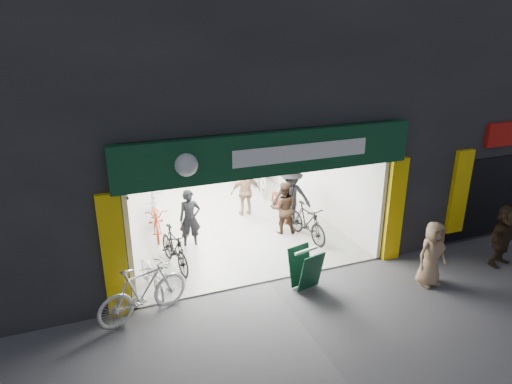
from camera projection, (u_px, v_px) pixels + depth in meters
ground at (269, 282)px, 10.35m from camera, size 60.00×60.00×0.00m
building at (233, 66)px, 13.52m from camera, size 17.00×10.27×8.00m
bike_left_front at (152, 274)px, 9.88m from camera, size 0.77×1.65×0.84m
bike_left_midfront at (174, 248)px, 10.79m from camera, size 0.74×1.75×1.02m
bike_left_midback at (157, 220)px, 12.50m from camera, size 0.77×1.76×0.90m
bike_left_back at (153, 203)px, 13.61m from camera, size 0.56×1.66×0.98m
bike_right_front at (307, 222)px, 12.22m from camera, size 0.69×1.73×1.01m
bike_right_mid at (280, 202)px, 13.79m from camera, size 0.80×1.73×0.88m
bike_right_back at (258, 177)px, 15.59m from camera, size 0.74×1.99×1.17m
parked_bike at (143, 291)px, 8.93m from camera, size 2.01×1.18×1.17m
customer_a at (190, 219)px, 11.76m from camera, size 0.60×0.42×1.56m
customer_b at (283, 208)px, 12.50m from camera, size 0.86×0.75×1.51m
customer_c at (291, 197)px, 12.98m from camera, size 1.26×0.96×1.73m
customer_d at (246, 192)px, 13.64m from camera, size 0.94×0.44×1.56m
pedestrian_near at (432, 254)px, 10.02m from camera, size 0.77×0.53×1.51m
pedestrian_far at (504, 235)px, 10.87m from camera, size 1.48×0.76×1.53m
sandwich_board at (306, 268)px, 9.96m from camera, size 0.71×0.72×0.91m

